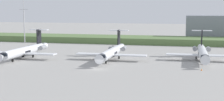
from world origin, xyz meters
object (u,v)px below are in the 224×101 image
(regional_jet_fourth, at_px, (203,52))
(antenna_mast, at_px, (24,22))
(safety_cone_front_marker, at_px, (202,70))
(regional_jet_second, at_px, (25,51))
(regional_jet_third, at_px, (112,52))

(regional_jet_fourth, distance_m, antenna_mast, 90.02)
(regional_jet_fourth, distance_m, safety_cone_front_marker, 18.07)
(regional_jet_second, distance_m, regional_jet_fourth, 58.07)
(regional_jet_fourth, bearing_deg, antenna_mast, 156.24)
(regional_jet_second, distance_m, antenna_mast, 51.85)
(safety_cone_front_marker, bearing_deg, regional_jet_third, 155.27)
(antenna_mast, xyz_separation_m, safety_cone_front_marker, (81.10, -54.03, -9.95))
(regional_jet_fourth, xyz_separation_m, safety_cone_front_marker, (-0.99, -17.90, -2.26))
(antenna_mast, bearing_deg, regional_jet_second, -61.21)
(antenna_mast, bearing_deg, regional_jet_fourth, -23.76)
(regional_jet_third, relative_size, antenna_mast, 1.26)
(regional_jet_fourth, relative_size, safety_cone_front_marker, 56.36)
(regional_jet_third, height_order, regional_jet_fourth, same)
(antenna_mast, relative_size, safety_cone_front_marker, 44.90)
(regional_jet_second, distance_m, safety_cone_front_marker, 57.18)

